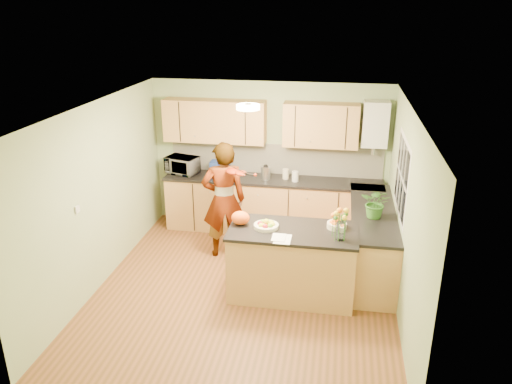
# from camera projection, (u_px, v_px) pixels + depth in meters

# --- Properties ---
(floor) EXTENTS (4.50, 4.50, 0.00)m
(floor) POSITION_uv_depth(u_px,v_px,m) (245.00, 289.00, 6.85)
(floor) COLOR brown
(floor) RESTS_ON ground
(ceiling) EXTENTS (4.00, 4.50, 0.02)m
(ceiling) POSITION_uv_depth(u_px,v_px,m) (243.00, 109.00, 5.96)
(ceiling) COLOR silver
(ceiling) RESTS_ON wall_back
(wall_back) EXTENTS (4.00, 0.02, 2.50)m
(wall_back) POSITION_uv_depth(u_px,v_px,m) (270.00, 155.00, 8.48)
(wall_back) COLOR #8CA374
(wall_back) RESTS_ON floor
(wall_front) EXTENTS (4.00, 0.02, 2.50)m
(wall_front) POSITION_uv_depth(u_px,v_px,m) (195.00, 302.00, 4.34)
(wall_front) COLOR #8CA374
(wall_front) RESTS_ON floor
(wall_left) EXTENTS (0.02, 4.50, 2.50)m
(wall_left) POSITION_uv_depth(u_px,v_px,m) (99.00, 196.00, 6.73)
(wall_left) COLOR #8CA374
(wall_left) RESTS_ON floor
(wall_right) EXTENTS (0.02, 4.50, 2.50)m
(wall_right) POSITION_uv_depth(u_px,v_px,m) (405.00, 216.00, 6.09)
(wall_right) COLOR #8CA374
(wall_right) RESTS_ON floor
(back_counter) EXTENTS (3.64, 0.62, 0.94)m
(back_counter) POSITION_uv_depth(u_px,v_px,m) (272.00, 205.00, 8.47)
(back_counter) COLOR #B88049
(back_counter) RESTS_ON floor
(right_counter) EXTENTS (0.62, 2.24, 0.94)m
(right_counter) POSITION_uv_depth(u_px,v_px,m) (371.00, 240.00, 7.20)
(right_counter) COLOR #B88049
(right_counter) RESTS_ON floor
(splashback) EXTENTS (3.60, 0.02, 0.52)m
(splashback) POSITION_uv_depth(u_px,v_px,m) (275.00, 159.00, 8.47)
(splashback) COLOR silver
(splashback) RESTS_ON back_counter
(upper_cabinets) EXTENTS (3.20, 0.34, 0.70)m
(upper_cabinets) POSITION_uv_depth(u_px,v_px,m) (258.00, 123.00, 8.14)
(upper_cabinets) COLOR #B88049
(upper_cabinets) RESTS_ON wall_back
(boiler) EXTENTS (0.40, 0.30, 0.86)m
(boiler) POSITION_uv_depth(u_px,v_px,m) (375.00, 124.00, 7.83)
(boiler) COLOR silver
(boiler) RESTS_ON wall_back
(window_right) EXTENTS (0.01, 1.30, 1.05)m
(window_right) POSITION_uv_depth(u_px,v_px,m) (402.00, 177.00, 6.54)
(window_right) COLOR silver
(window_right) RESTS_ON wall_right
(light_switch) EXTENTS (0.02, 0.09, 0.09)m
(light_switch) POSITION_uv_depth(u_px,v_px,m) (77.00, 209.00, 6.15)
(light_switch) COLOR silver
(light_switch) RESTS_ON wall_left
(ceiling_lamp) EXTENTS (0.30, 0.30, 0.07)m
(ceiling_lamp) POSITION_uv_depth(u_px,v_px,m) (248.00, 107.00, 6.25)
(ceiling_lamp) COLOR #FFEABF
(ceiling_lamp) RESTS_ON ceiling
(peninsula_island) EXTENTS (1.66, 0.85, 0.95)m
(peninsula_island) POSITION_uv_depth(u_px,v_px,m) (292.00, 262.00, 6.58)
(peninsula_island) COLOR #B88049
(peninsula_island) RESTS_ON floor
(fruit_dish) EXTENTS (0.32, 0.32, 0.11)m
(fruit_dish) POSITION_uv_depth(u_px,v_px,m) (266.00, 224.00, 6.45)
(fruit_dish) COLOR beige
(fruit_dish) RESTS_ON peninsula_island
(orange_bowl) EXTENTS (0.25, 0.25, 0.15)m
(orange_bowl) POSITION_uv_depth(u_px,v_px,m) (337.00, 223.00, 6.44)
(orange_bowl) COLOR beige
(orange_bowl) RESTS_ON peninsula_island
(flower_vase) EXTENTS (0.27, 0.27, 0.50)m
(flower_vase) POSITION_uv_depth(u_px,v_px,m) (342.00, 215.00, 6.03)
(flower_vase) COLOR silver
(flower_vase) RESTS_ON peninsula_island
(orange_bag) EXTENTS (0.30, 0.27, 0.18)m
(orange_bag) POSITION_uv_depth(u_px,v_px,m) (240.00, 218.00, 6.54)
(orange_bag) COLOR #F25514
(orange_bag) RESTS_ON peninsula_island
(papers) EXTENTS (0.21, 0.28, 0.01)m
(papers) POSITION_uv_depth(u_px,v_px,m) (283.00, 239.00, 6.15)
(papers) COLOR white
(papers) RESTS_ON peninsula_island
(violinist) EXTENTS (0.76, 0.61, 1.81)m
(violinist) POSITION_uv_depth(u_px,v_px,m) (224.00, 200.00, 7.50)
(violinist) COLOR #DB9C86
(violinist) RESTS_ON floor
(violin) EXTENTS (0.64, 0.56, 0.16)m
(violin) POSITION_uv_depth(u_px,v_px,m) (233.00, 171.00, 7.07)
(violin) COLOR #570C05
(violin) RESTS_ON violinist
(microwave) EXTENTS (0.60, 0.49, 0.29)m
(microwave) POSITION_uv_depth(u_px,v_px,m) (182.00, 165.00, 8.52)
(microwave) COLOR silver
(microwave) RESTS_ON back_counter
(blue_box) EXTENTS (0.31, 0.23, 0.24)m
(blue_box) POSITION_uv_depth(u_px,v_px,m) (220.00, 168.00, 8.43)
(blue_box) COLOR navy
(blue_box) RESTS_ON back_counter
(kettle) EXTENTS (0.16, 0.16, 0.29)m
(kettle) POSITION_uv_depth(u_px,v_px,m) (266.00, 172.00, 8.24)
(kettle) COLOR #B6B6BB
(kettle) RESTS_ON back_counter
(jar_cream) EXTENTS (0.11, 0.11, 0.17)m
(jar_cream) POSITION_uv_depth(u_px,v_px,m) (286.00, 174.00, 8.28)
(jar_cream) COLOR beige
(jar_cream) RESTS_ON back_counter
(jar_white) EXTENTS (0.12, 0.12, 0.17)m
(jar_white) POSITION_uv_depth(u_px,v_px,m) (295.00, 176.00, 8.15)
(jar_white) COLOR silver
(jar_white) RESTS_ON back_counter
(potted_plant) EXTENTS (0.47, 0.44, 0.43)m
(potted_plant) POSITION_uv_depth(u_px,v_px,m) (376.00, 203.00, 6.73)
(potted_plant) COLOR #367226
(potted_plant) RESTS_ON right_counter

